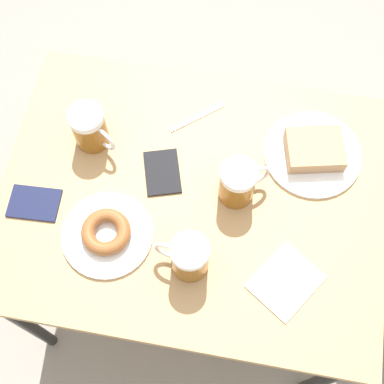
{
  "coord_description": "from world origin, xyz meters",
  "views": [
    {
      "loc": [
        0.53,
        0.1,
        1.96
      ],
      "look_at": [
        0.0,
        0.0,
        0.75
      ],
      "focal_mm": 50.0,
      "sensor_mm": 36.0,
      "label": 1
    }
  ],
  "objects_px": {
    "plate_with_donut": "(107,233)",
    "beer_mug_left": "(238,183)",
    "fork": "(197,117)",
    "passport_near_edge": "(34,203)",
    "beer_mug_right": "(90,128)",
    "passport_far_edge": "(162,172)",
    "beer_mug_center": "(189,257)",
    "plate_with_cake": "(314,152)",
    "napkin_folded": "(286,281)"
  },
  "relations": [
    {
      "from": "beer_mug_right",
      "to": "napkin_folded",
      "type": "xyz_separation_m",
      "value": [
        0.29,
        0.54,
        -0.06
      ]
    },
    {
      "from": "plate_with_donut",
      "to": "beer_mug_left",
      "type": "relative_size",
      "value": 1.81
    },
    {
      "from": "passport_far_edge",
      "to": "plate_with_donut",
      "type": "bearing_deg",
      "value": -27.16
    },
    {
      "from": "napkin_folded",
      "to": "passport_near_edge",
      "type": "distance_m",
      "value": 0.65
    },
    {
      "from": "beer_mug_left",
      "to": "beer_mug_center",
      "type": "xyz_separation_m",
      "value": [
        0.21,
        -0.09,
        0.0
      ]
    },
    {
      "from": "fork",
      "to": "passport_far_edge",
      "type": "bearing_deg",
      "value": -18.35
    },
    {
      "from": "beer_mug_right",
      "to": "passport_far_edge",
      "type": "xyz_separation_m",
      "value": [
        0.06,
        0.2,
        -0.06
      ]
    },
    {
      "from": "plate_with_donut",
      "to": "passport_far_edge",
      "type": "distance_m",
      "value": 0.22
    },
    {
      "from": "plate_with_donut",
      "to": "plate_with_cake",
      "type": "bearing_deg",
      "value": 123.32
    },
    {
      "from": "beer_mug_center",
      "to": "napkin_folded",
      "type": "bearing_deg",
      "value": 89.78
    },
    {
      "from": "beer_mug_center",
      "to": "fork",
      "type": "bearing_deg",
      "value": -172.86
    },
    {
      "from": "beer_mug_center",
      "to": "fork",
      "type": "xyz_separation_m",
      "value": [
        -0.41,
        -0.05,
        -0.06
      ]
    },
    {
      "from": "beer_mug_left",
      "to": "beer_mug_center",
      "type": "bearing_deg",
      "value": -22.67
    },
    {
      "from": "beer_mug_center",
      "to": "passport_near_edge",
      "type": "height_order",
      "value": "beer_mug_center"
    },
    {
      "from": "beer_mug_right",
      "to": "passport_far_edge",
      "type": "relative_size",
      "value": 0.85
    },
    {
      "from": "beer_mug_left",
      "to": "beer_mug_center",
      "type": "distance_m",
      "value": 0.22
    },
    {
      "from": "plate_with_donut",
      "to": "fork",
      "type": "xyz_separation_m",
      "value": [
        -0.37,
        0.16,
        -0.01
      ]
    },
    {
      "from": "beer_mug_left",
      "to": "beer_mug_right",
      "type": "relative_size",
      "value": 0.99
    },
    {
      "from": "passport_far_edge",
      "to": "fork",
      "type": "bearing_deg",
      "value": 161.65
    },
    {
      "from": "beer_mug_center",
      "to": "passport_far_edge",
      "type": "relative_size",
      "value": 0.91
    },
    {
      "from": "napkin_folded",
      "to": "passport_far_edge",
      "type": "distance_m",
      "value": 0.41
    },
    {
      "from": "napkin_folded",
      "to": "plate_with_cake",
      "type": "bearing_deg",
      "value": 174.62
    },
    {
      "from": "fork",
      "to": "plate_with_donut",
      "type": "bearing_deg",
      "value": -23.04
    },
    {
      "from": "beer_mug_right",
      "to": "passport_near_edge",
      "type": "xyz_separation_m",
      "value": [
        0.2,
        -0.1,
        -0.06
      ]
    },
    {
      "from": "plate_with_donut",
      "to": "passport_far_edge",
      "type": "height_order",
      "value": "plate_with_donut"
    },
    {
      "from": "napkin_folded",
      "to": "beer_mug_left",
      "type": "bearing_deg",
      "value": -144.64
    },
    {
      "from": "beer_mug_left",
      "to": "plate_with_cake",
      "type": "bearing_deg",
      "value": 128.56
    },
    {
      "from": "beer_mug_center",
      "to": "passport_far_edge",
      "type": "distance_m",
      "value": 0.26
    },
    {
      "from": "beer_mug_left",
      "to": "passport_far_edge",
      "type": "relative_size",
      "value": 0.84
    },
    {
      "from": "plate_with_cake",
      "to": "passport_near_edge",
      "type": "xyz_separation_m",
      "value": [
        0.26,
        -0.67,
        -0.02
      ]
    },
    {
      "from": "fork",
      "to": "beer_mug_center",
      "type": "bearing_deg",
      "value": 7.14
    },
    {
      "from": "napkin_folded",
      "to": "passport_near_edge",
      "type": "bearing_deg",
      "value": -97.8
    },
    {
      "from": "plate_with_cake",
      "to": "plate_with_donut",
      "type": "relative_size",
      "value": 1.14
    },
    {
      "from": "beer_mug_right",
      "to": "passport_far_edge",
      "type": "bearing_deg",
      "value": 72.42
    },
    {
      "from": "plate_with_donut",
      "to": "beer_mug_left",
      "type": "height_order",
      "value": "beer_mug_left"
    },
    {
      "from": "plate_with_cake",
      "to": "passport_far_edge",
      "type": "bearing_deg",
      "value": -72.27
    },
    {
      "from": "plate_with_donut",
      "to": "beer_mug_right",
      "type": "relative_size",
      "value": 1.79
    },
    {
      "from": "beer_mug_center",
      "to": "fork",
      "type": "height_order",
      "value": "beer_mug_center"
    },
    {
      "from": "beer_mug_left",
      "to": "napkin_folded",
      "type": "bearing_deg",
      "value": 35.36
    },
    {
      "from": "fork",
      "to": "passport_near_edge",
      "type": "relative_size",
      "value": 1.03
    },
    {
      "from": "napkin_folded",
      "to": "passport_near_edge",
      "type": "relative_size",
      "value": 1.51
    },
    {
      "from": "passport_far_edge",
      "to": "beer_mug_right",
      "type": "bearing_deg",
      "value": -107.58
    },
    {
      "from": "plate_with_cake",
      "to": "beer_mug_left",
      "type": "xyz_separation_m",
      "value": [
        0.14,
        -0.18,
        0.04
      ]
    },
    {
      "from": "plate_with_cake",
      "to": "beer_mug_right",
      "type": "height_order",
      "value": "beer_mug_right"
    },
    {
      "from": "plate_with_donut",
      "to": "beer_mug_center",
      "type": "relative_size",
      "value": 1.67
    },
    {
      "from": "beer_mug_left",
      "to": "fork",
      "type": "relative_size",
      "value": 0.92
    },
    {
      "from": "plate_with_donut",
      "to": "fork",
      "type": "height_order",
      "value": "plate_with_donut"
    },
    {
      "from": "plate_with_donut",
      "to": "beer_mug_right",
      "type": "distance_m",
      "value": 0.28
    },
    {
      "from": "passport_far_edge",
      "to": "napkin_folded",
      "type": "bearing_deg",
      "value": 56.23
    },
    {
      "from": "plate_with_donut",
      "to": "fork",
      "type": "relative_size",
      "value": 1.67
    }
  ]
}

